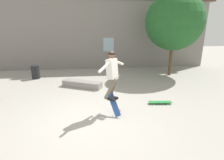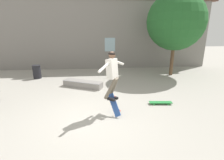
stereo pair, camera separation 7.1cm
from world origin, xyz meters
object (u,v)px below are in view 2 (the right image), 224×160
(tree_right, at_px, (176,21))
(skate_ledge, at_px, (83,84))
(trash_bin, at_px, (37,71))
(skateboard_flipping, at_px, (114,105))
(skater, at_px, (112,71))
(skateboard_resting, at_px, (161,102))

(tree_right, xyz_separation_m, skate_ledge, (-5.12, -1.77, -2.91))
(skate_ledge, distance_m, trash_bin, 3.18)
(trash_bin, distance_m, skateboard_flipping, 6.03)
(tree_right, height_order, skateboard_flipping, tree_right)
(skater, xyz_separation_m, skateboard_flipping, (0.06, -0.09, -1.09))
(skate_ledge, height_order, skater, skater)
(skate_ledge, relative_size, trash_bin, 2.63)
(trash_bin, bearing_deg, tree_right, 0.07)
(tree_right, height_order, trash_bin, tree_right)
(skate_ledge, height_order, trash_bin, trash_bin)
(tree_right, xyz_separation_m, trash_bin, (-7.76, -0.01, -2.67))
(trash_bin, xyz_separation_m, skateboard_resting, (5.65, -4.01, -0.32))
(skateboard_flipping, xyz_separation_m, skateboard_resting, (1.81, 0.65, -0.28))
(skateboard_flipping, relative_size, skateboard_resting, 0.83)
(skater, xyz_separation_m, skateboard_resting, (1.87, 0.56, -1.37))
(skate_ledge, bearing_deg, skateboard_flipping, -42.16)
(skater, bearing_deg, skate_ledge, 150.93)
(tree_right, xyz_separation_m, skateboard_resting, (-2.11, -4.02, -2.99))
(skate_ledge, distance_m, skateboard_resting, 3.76)
(trash_bin, height_order, skateboard_flipping, trash_bin)
(skateboard_flipping, bearing_deg, tree_right, 114.29)
(skater, height_order, skateboard_flipping, skater)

